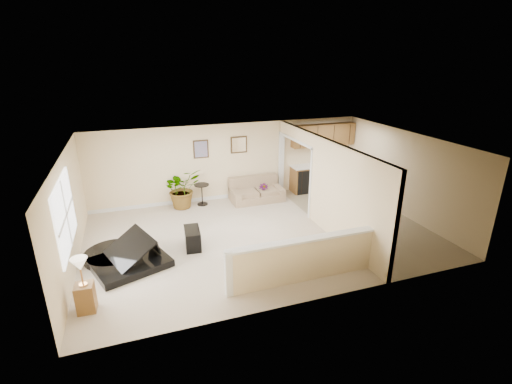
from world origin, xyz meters
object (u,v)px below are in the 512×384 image
object	(u,v)px
piano	(125,239)
loveseat	(256,189)
piano_bench	(192,238)
lamp_stand	(84,289)
small_plant	(263,193)
accent_table	(202,192)
palm_plant	(182,189)

from	to	relation	value
piano	loveseat	xyz separation A→B (m)	(4.12, 2.84, -0.25)
piano_bench	lamp_stand	world-z (taller)	lamp_stand
small_plant	accent_table	bearing A→B (deg)	171.33
accent_table	palm_plant	distance (m)	0.64
piano	small_plant	world-z (taller)	piano
piano_bench	accent_table	distance (m)	2.84
piano	palm_plant	xyz separation A→B (m)	(1.73, 2.98, -0.01)
loveseat	small_plant	xyz separation A→B (m)	(0.20, -0.16, -0.12)
piano	loveseat	size ratio (longest dim) A/B	1.29
piano	loveseat	bearing A→B (deg)	14.39
piano_bench	loveseat	world-z (taller)	loveseat
palm_plant	loveseat	bearing A→B (deg)	-3.43
accent_table	piano	bearing A→B (deg)	-128.19
piano	palm_plant	size ratio (longest dim) A/B	1.58
small_plant	palm_plant	bearing A→B (deg)	173.37
loveseat	lamp_stand	bearing A→B (deg)	-137.93
palm_plant	lamp_stand	bearing A→B (deg)	-118.68
piano_bench	small_plant	world-z (taller)	small_plant
loveseat	palm_plant	distance (m)	2.41
piano	lamp_stand	bearing A→B (deg)	-136.02
small_plant	loveseat	bearing A→B (deg)	141.99
accent_table	lamp_stand	bearing A→B (deg)	-124.35
loveseat	palm_plant	xyz separation A→B (m)	(-2.40, 0.14, 0.24)
lamp_stand	accent_table	bearing A→B (deg)	55.65
piano_bench	small_plant	xyz separation A→B (m)	(2.77, 2.42, 0.00)
accent_table	lamp_stand	world-z (taller)	lamp_stand
accent_table	lamp_stand	size ratio (longest dim) A/B	0.61
palm_plant	lamp_stand	distance (m)	5.17
piano_bench	accent_table	xyz separation A→B (m)	(0.79, 2.72, 0.20)
loveseat	lamp_stand	size ratio (longest dim) A/B	1.52
piano	piano_bench	distance (m)	1.62
accent_table	lamp_stand	distance (m)	5.50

